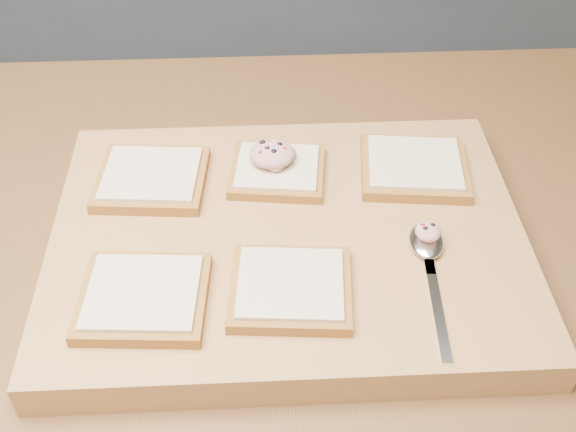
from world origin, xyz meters
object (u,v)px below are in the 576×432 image
object	(u,v)px
bread_far_center	(277,170)
spoon	(428,250)
cutting_board	(288,242)
tuna_salad_dollop	(272,153)

from	to	relation	value
bread_far_center	spoon	size ratio (longest dim) A/B	0.65
cutting_board	tuna_salad_dollop	xyz separation A→B (m)	(-0.01, 0.10, 0.05)
cutting_board	spoon	distance (m)	0.15
tuna_salad_dollop	spoon	xyz separation A→B (m)	(0.16, -0.14, -0.02)
cutting_board	spoon	world-z (taller)	spoon
cutting_board	tuna_salad_dollop	size ratio (longest dim) A/B	9.67
tuna_salad_dollop	spoon	distance (m)	0.22
cutting_board	bread_far_center	bearing A→B (deg)	94.86
tuna_salad_dollop	cutting_board	bearing A→B (deg)	-82.24
bread_far_center	spoon	world-z (taller)	bread_far_center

